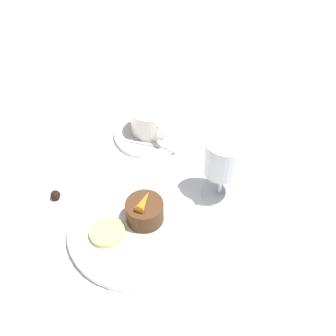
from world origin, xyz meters
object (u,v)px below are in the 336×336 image
object	(u,v)px
coffee_cup	(150,120)
fork	(97,168)
wine_glass	(223,160)
dessert_cake	(145,211)
dinner_plate	(135,228)

from	to	relation	value
coffee_cup	fork	world-z (taller)	coffee_cup
wine_glass	dessert_cake	xyz separation A→B (m)	(-0.00, -0.15, -0.05)
wine_glass	dessert_cake	distance (m)	0.16
coffee_cup	wine_glass	xyz separation A→B (m)	(0.21, 0.04, 0.05)
coffee_cup	wine_glass	bearing A→B (deg)	10.94
fork	wine_glass	bearing A→B (deg)	47.18
coffee_cup	dessert_cake	world-z (taller)	coffee_cup
dinner_plate	dessert_cake	xyz separation A→B (m)	(-0.01, 0.02, 0.03)
wine_glass	dessert_cake	bearing A→B (deg)	-90.57
dinner_plate	fork	xyz separation A→B (m)	(-0.17, -0.00, -0.01)
dinner_plate	wine_glass	bearing A→B (deg)	91.40
dinner_plate	coffee_cup	world-z (taller)	coffee_cup
dinner_plate	fork	size ratio (longest dim) A/B	1.36
wine_glass	fork	bearing A→B (deg)	-132.82
wine_glass	coffee_cup	bearing A→B (deg)	-169.06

